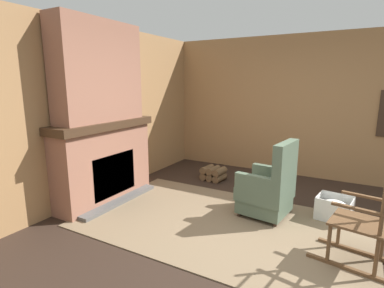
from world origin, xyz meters
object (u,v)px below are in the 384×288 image
at_px(oil_lamp_vase, 86,117).
at_px(firewood_stack, 213,173).
at_px(armchair, 269,190).
at_px(storage_case, 129,113).
at_px(rocking_chair, 364,223).
at_px(laundry_basket, 334,208).

bearing_deg(oil_lamp_vase, firewood_stack, 60.60).
relative_size(armchair, storage_case, 3.94).
xyz_separation_m(armchair, rocking_chair, (1.09, -0.64, 0.07)).
height_order(firewood_stack, laundry_basket, laundry_basket).
relative_size(laundry_basket, oil_lamp_vase, 1.95).
distance_m(firewood_stack, storage_case, 1.86).
height_order(rocking_chair, oil_lamp_vase, oil_lamp_vase).
relative_size(armchair, firewood_stack, 2.39).
relative_size(firewood_stack, storage_case, 1.65).
bearing_deg(armchair, rocking_chair, 156.72).
xyz_separation_m(armchair, oil_lamp_vase, (-2.36, -0.89, 0.92)).
height_order(armchair, oil_lamp_vase, oil_lamp_vase).
bearing_deg(firewood_stack, oil_lamp_vase, -119.40).
bearing_deg(firewood_stack, armchair, -38.47).
height_order(armchair, storage_case, storage_case).
height_order(armchair, firewood_stack, armchair).
distance_m(rocking_chair, laundry_basket, 1.05).
xyz_separation_m(armchair, laundry_basket, (0.79, 0.33, -0.22)).
bearing_deg(laundry_basket, rocking_chair, -72.59).
bearing_deg(laundry_basket, armchair, -157.24).
distance_m(oil_lamp_vase, storage_case, 0.91).
distance_m(armchair, rocking_chair, 1.26).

